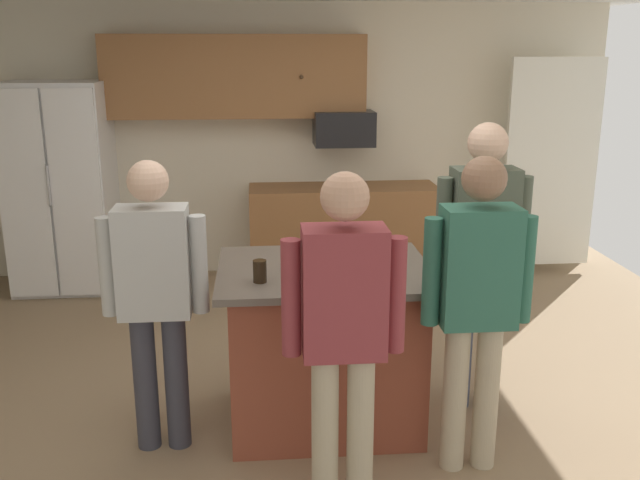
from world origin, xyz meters
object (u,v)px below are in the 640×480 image
object	(u,v)px
person_elder_center	(344,324)
glass_pilsner	(260,271)
person_host_foreground	(155,289)
mug_ceramic_white	(316,246)
refrigerator	(62,188)
person_guest_left	(481,247)
person_guest_right	(477,296)
microwave_over_range	(344,128)
kitchen_island	(324,345)
glass_dark_ale	(375,239)
glass_short_whisky	(322,271)
serving_tray	(352,264)

from	to	relation	value
person_elder_center	glass_pilsner	size ratio (longest dim) A/B	13.70
person_host_foreground	mug_ceramic_white	size ratio (longest dim) A/B	12.22
refrigerator	person_host_foreground	xyz separation A→B (m)	(1.23, -2.86, -0.01)
person_guest_left	person_guest_right	size ratio (longest dim) A/B	1.05
person_guest_left	person_elder_center	xyz separation A→B (m)	(-0.94, -0.95, -0.07)
person_guest_left	microwave_over_range	bearing A→B (deg)	-85.69
person_host_foreground	person_guest_left	xyz separation A→B (m)	(1.88, 0.32, 0.10)
person_guest_right	mug_ceramic_white	size ratio (longest dim) A/B	12.61
microwave_over_range	person_elder_center	distance (m)	3.66
kitchen_island	person_guest_right	xyz separation A→B (m)	(0.72, -0.55, 0.48)
person_elder_center	glass_pilsner	world-z (taller)	person_elder_center
glass_pilsner	glass_dark_ale	distance (m)	0.88
refrigerator	microwave_over_range	world-z (taller)	refrigerator
person_guest_right	glass_pilsner	bearing A→B (deg)	20.62
person_guest_left	person_guest_right	world-z (taller)	person_guest_left
refrigerator	glass_dark_ale	distance (m)	3.44
person_host_foreground	person_elder_center	world-z (taller)	person_elder_center
glass_short_whisky	serving_tray	xyz separation A→B (m)	(0.20, 0.30, -0.06)
refrigerator	person_elder_center	bearing A→B (deg)	-58.06
mug_ceramic_white	kitchen_island	bearing A→B (deg)	-84.63
person_elder_center	glass_pilsner	bearing A→B (deg)	31.15
kitchen_island	person_guest_right	distance (m)	1.03
person_host_foreground	serving_tray	xyz separation A→B (m)	(1.09, 0.20, 0.05)
refrigerator	microwave_over_range	size ratio (longest dim) A/B	3.39
person_guest_right	mug_ceramic_white	xyz separation A→B (m)	(-0.75, 0.81, 0.05)
kitchen_island	person_host_foreground	bearing A→B (deg)	-167.57
glass_pilsner	serving_tray	world-z (taller)	glass_pilsner
glass_short_whisky	kitchen_island	bearing A→B (deg)	82.12
refrigerator	kitchen_island	bearing A→B (deg)	-50.79
mug_ceramic_white	serving_tray	world-z (taller)	mug_ceramic_white
person_guest_right	person_elder_center	size ratio (longest dim) A/B	1.01
glass_dark_ale	serving_tray	size ratio (longest dim) A/B	0.39
kitchen_island	glass_pilsner	bearing A→B (deg)	-148.70
kitchen_island	person_guest_left	xyz separation A→B (m)	(0.95, 0.11, 0.54)
microwave_over_range	glass_dark_ale	bearing A→B (deg)	-92.32
kitchen_island	serving_tray	bearing A→B (deg)	-3.08
glass_pilsner	serving_tray	size ratio (longest dim) A/B	0.28
microwave_over_range	serving_tray	world-z (taller)	microwave_over_range
kitchen_island	person_host_foreground	world-z (taller)	person_host_foreground
person_host_foreground	person_guest_left	size ratio (longest dim) A/B	0.92
kitchen_island	mug_ceramic_white	bearing A→B (deg)	95.37
microwave_over_range	person_host_foreground	size ratio (longest dim) A/B	0.34
microwave_over_range	glass_pilsner	size ratio (longest dim) A/B	4.60
refrigerator	serving_tray	world-z (taller)	refrigerator
kitchen_island	glass_short_whisky	distance (m)	0.64
person_guest_right	mug_ceramic_white	world-z (taller)	person_guest_right
microwave_over_range	refrigerator	bearing A→B (deg)	-177.40
serving_tray	person_guest_right	bearing A→B (deg)	-43.43
refrigerator	glass_pilsner	xyz separation A→B (m)	(1.79, -2.87, 0.08)
glass_short_whisky	serving_tray	world-z (taller)	glass_short_whisky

